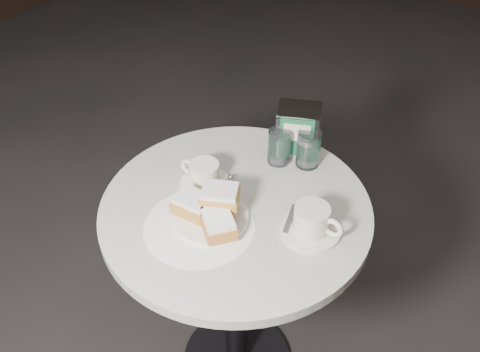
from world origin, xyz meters
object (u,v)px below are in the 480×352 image
object	(u,v)px
beignet_plate	(211,211)
water_glass_left	(279,147)
coffee_cup_left	(204,176)
cafe_table	(236,256)
water_glass_right	(308,149)
napkin_dispenser	(298,129)
coffee_cup_right	(312,222)

from	to	relation	value
beignet_plate	water_glass_left	bearing A→B (deg)	87.60
coffee_cup_left	water_glass_left	xyz separation A→B (m)	(0.11, 0.20, 0.02)
cafe_table	water_glass_right	distance (m)	0.36
water_glass_left	water_glass_right	xyz separation A→B (m)	(0.07, 0.04, 0.00)
coffee_cup_left	water_glass_right	bearing A→B (deg)	48.85
beignet_plate	napkin_dispenser	distance (m)	0.38
beignet_plate	water_glass_left	size ratio (longest dim) A/B	2.18
water_glass_left	water_glass_right	distance (m)	0.08
coffee_cup_right	water_glass_right	xyz separation A→B (m)	(-0.14, 0.22, 0.02)
beignet_plate	napkin_dispenser	size ratio (longest dim) A/B	1.52
water_glass_left	water_glass_right	bearing A→B (deg)	26.93
water_glass_left	coffee_cup_right	bearing A→B (deg)	-42.00
coffee_cup_left	water_glass_right	size ratio (longest dim) A/B	1.38
coffee_cup_left	water_glass_right	xyz separation A→B (m)	(0.18, 0.23, 0.02)
cafe_table	coffee_cup_right	world-z (taller)	coffee_cup_right
coffee_cup_left	coffee_cup_right	xyz separation A→B (m)	(0.32, 0.01, 0.00)
water_glass_right	napkin_dispenser	bearing A→B (deg)	144.30
coffee_cup_right	water_glass_right	size ratio (longest dim) A/B	1.51
coffee_cup_right	cafe_table	bearing A→B (deg)	-173.98
coffee_cup_left	water_glass_right	distance (m)	0.30
coffee_cup_left	water_glass_left	bearing A→B (deg)	57.62
beignet_plate	water_glass_right	xyz separation A→B (m)	(0.08, 0.33, 0.02)
water_glass_left	napkin_dispenser	bearing A→B (deg)	81.44
beignet_plate	water_glass_right	bearing A→B (deg)	75.79
cafe_table	beignet_plate	world-z (taller)	beignet_plate
cafe_table	napkin_dispenser	xyz separation A→B (m)	(0.01, 0.30, 0.27)
coffee_cup_left	napkin_dispenser	bearing A→B (deg)	62.95
coffee_cup_left	coffee_cup_right	size ratio (longest dim) A/B	0.91
cafe_table	water_glass_left	bearing A→B (deg)	91.31
cafe_table	water_glass_right	size ratio (longest dim) A/B	7.01
beignet_plate	coffee_cup_right	distance (m)	0.25
water_glass_right	napkin_dispenser	world-z (taller)	napkin_dispenser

